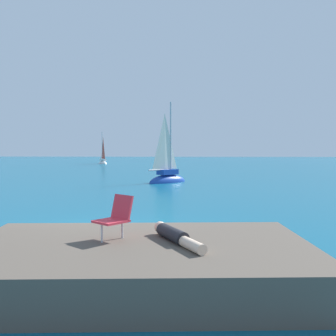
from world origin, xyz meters
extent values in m
plane|color=#0F5675|center=(0.00, 0.00, 0.00)|extent=(160.00, 160.00, 0.00)
cube|color=brown|center=(1.48, -3.98, 0.35)|extent=(6.22, 4.14, 0.70)
cube|color=#574947|center=(3.09, -2.30, 0.00)|extent=(1.01, 1.07, 0.51)
cube|color=#4E513C|center=(1.97, -2.20, 0.00)|extent=(1.91, 1.97, 1.12)
ellipsoid|color=#193D99|center=(0.97, 15.31, 0.00)|extent=(2.89, 2.92, 1.05)
cube|color=#193D99|center=(0.97, 15.31, 0.70)|extent=(1.46, 1.47, 0.34)
cylinder|color=#B7B7BC|center=(1.17, 15.51, 2.91)|extent=(0.11, 0.11, 4.78)
cylinder|color=#B2B2B7|center=(0.50, 14.83, 0.86)|extent=(1.41, 1.43, 0.09)
pyramid|color=silver|center=(0.80, 15.13, 2.72)|extent=(1.11, 1.13, 3.63)
ellipsoid|color=white|center=(-9.27, 42.65, 0.00)|extent=(1.94, 2.61, 0.86)
cube|color=white|center=(-9.27, 42.65, 0.57)|extent=(1.05, 1.25, 0.28)
cylinder|color=#B7B7BC|center=(-9.38, 42.85, 2.39)|extent=(0.09, 0.09, 3.91)
cylinder|color=#B2B2B7|center=(-9.01, 42.16, 0.70)|extent=(0.80, 1.42, 0.08)
pyramid|color=#DB4C38|center=(-9.17, 42.47, 2.23)|extent=(0.63, 1.13, 2.97)
cylinder|color=black|center=(2.04, -3.76, 0.82)|extent=(0.63, 0.91, 0.24)
cylinder|color=beige|center=(2.38, -4.43, 0.79)|extent=(0.48, 0.70, 0.18)
sphere|color=beige|center=(1.79, -3.27, 0.84)|extent=(0.22, 0.22, 0.22)
cube|color=#E03342|center=(0.95, -3.82, 1.05)|extent=(0.70, 0.71, 0.04)
cube|color=#E03342|center=(1.11, -3.62, 1.27)|extent=(0.47, 0.42, 0.45)
cylinder|color=silver|center=(0.81, -3.98, 0.87)|extent=(0.04, 0.04, 0.35)
cylinder|color=silver|center=(1.11, -3.62, 0.87)|extent=(0.04, 0.04, 0.35)
camera|label=1|loc=(2.32, -10.78, 2.39)|focal=42.46mm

